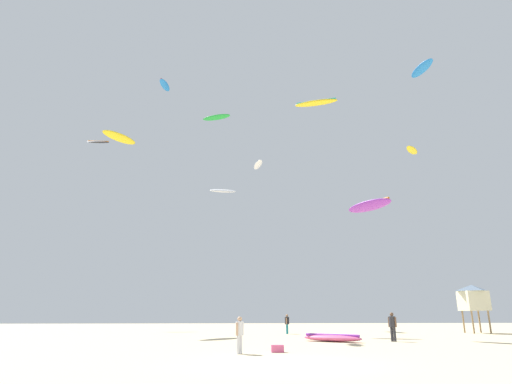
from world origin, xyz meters
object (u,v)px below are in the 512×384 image
at_px(kite_aloft_5, 119,137).
at_px(kite_aloft_6, 422,68).
at_px(person_foreground, 240,332).
at_px(person_midground, 392,324).
at_px(kite_aloft_9, 258,165).
at_px(kite_aloft_1, 216,117).
at_px(kite_aloft_0, 98,142).
at_px(kite_grounded_near, 332,338).
at_px(kite_aloft_7, 223,191).
at_px(lifeguard_tower, 473,297).
at_px(kite_aloft_4, 369,206).
at_px(cooler_box, 277,349).
at_px(kite_aloft_2, 316,103).
at_px(kite_aloft_3, 165,85).
at_px(kite_aloft_8, 412,150).
at_px(person_left, 287,322).

height_order(kite_aloft_5, kite_aloft_6, kite_aloft_6).
bearing_deg(person_foreground, kite_aloft_5, -25.43).
relative_size(person_midground, kite_aloft_9, 0.47).
bearing_deg(kite_aloft_1, kite_aloft_0, 142.25).
bearing_deg(person_foreground, kite_grounded_near, -91.83).
bearing_deg(kite_aloft_7, kite_aloft_9, 76.03).
bearing_deg(lifeguard_tower, kite_aloft_6, -135.23).
bearing_deg(person_foreground, kite_aloft_4, -96.19).
distance_m(kite_grounded_near, cooler_box, 8.14).
distance_m(kite_aloft_4, kite_aloft_5, 26.80).
xyz_separation_m(person_foreground, kite_aloft_2, (7.24, 14.93, 19.27)).
xyz_separation_m(kite_grounded_near, kite_aloft_4, (4.18, 3.51, 9.35)).
xyz_separation_m(kite_grounded_near, kite_aloft_7, (-7.00, 7.60, 11.49)).
xyz_separation_m(person_foreground, kite_aloft_3, (-7.24, 19.10, 22.95)).
bearing_deg(kite_aloft_1, kite_aloft_8, -9.77).
bearing_deg(cooler_box, kite_aloft_6, 40.55).
distance_m(person_left, lifeguard_tower, 17.01).
relative_size(person_foreground, kite_aloft_1, 0.45).
bearing_deg(kite_aloft_9, kite_aloft_8, -38.40).
bearing_deg(kite_aloft_7, lifeguard_tower, 7.34).
height_order(person_left, kite_aloft_9, kite_aloft_9).
bearing_deg(person_midground, person_left, 80.50).
bearing_deg(cooler_box, kite_aloft_4, 51.35).
xyz_separation_m(lifeguard_tower, kite_aloft_4, (-11.33, -6.99, 6.52)).
height_order(person_foreground, person_left, person_left).
relative_size(person_midground, lifeguard_tower, 0.42).
height_order(person_foreground, kite_aloft_2, kite_aloft_2).
distance_m(kite_aloft_0, kite_aloft_6, 42.84).
bearing_deg(kite_aloft_2, kite_aloft_4, -53.03).
xyz_separation_m(kite_aloft_0, kite_aloft_4, (29.11, -25.78, -15.22)).
xyz_separation_m(kite_aloft_3, kite_aloft_6, (24.21, -5.42, -0.48)).
distance_m(kite_grounded_near, kite_aloft_7, 15.46).
bearing_deg(person_midground, kite_aloft_8, 19.45).
relative_size(lifeguard_tower, kite_aloft_3, 1.68).
bearing_deg(person_left, lifeguard_tower, -158.03).
height_order(kite_aloft_3, kite_aloft_4, kite_aloft_3).
relative_size(kite_aloft_5, kite_aloft_7, 1.75).
bearing_deg(kite_aloft_7, kite_aloft_1, 96.79).
bearing_deg(kite_aloft_0, kite_aloft_2, -39.93).
bearing_deg(kite_aloft_1, kite_aloft_6, -27.98).
height_order(kite_aloft_4, kite_aloft_8, kite_aloft_8).
bearing_deg(person_midground, kite_aloft_3, 109.17).
xyz_separation_m(cooler_box, kite_aloft_2, (5.51, 14.30, 20.02)).
distance_m(person_foreground, kite_aloft_9, 37.82).
distance_m(kite_aloft_6, kite_aloft_8, 8.65).
distance_m(kite_grounded_near, kite_aloft_6, 26.36).
distance_m(lifeguard_tower, kite_aloft_7, 24.30).
height_order(person_midground, kite_aloft_8, kite_aloft_8).
relative_size(person_left, lifeguard_tower, 0.38).
xyz_separation_m(kite_aloft_0, kite_aloft_2, (26.24, -21.97, -4.61)).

